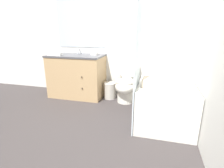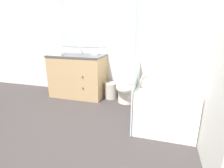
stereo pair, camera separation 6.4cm
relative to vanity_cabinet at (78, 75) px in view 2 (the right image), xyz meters
The scene contains 12 objects.
ground_plane 1.62m from the vanity_cabinet, 61.09° to the right, with size 14.00×14.00×0.00m, color #383333.
wall_back 1.16m from the vanity_cabinet, 22.60° to the left, with size 8.00×0.06×2.50m.
wall_right 2.29m from the vanity_cabinet, 14.67° to the right, with size 0.05×2.65×2.50m.
vanity_cabinet is the anchor object (origin of this frame).
sink_faucet 0.48m from the vanity_cabinet, 90.00° to the left, with size 0.14×0.12×0.12m.
toilet 0.99m from the vanity_cabinet, ahead, with size 0.36×0.63×0.82m.
bathtub 1.72m from the vanity_cabinet, 14.63° to the right, with size 0.74×1.44×0.57m.
shower_curtain 1.65m from the vanity_cabinet, 34.93° to the right, with size 0.01×0.56×1.94m.
wastebasket 0.72m from the vanity_cabinet, ahead, with size 0.23×0.23×0.30m.
tissue_box 0.57m from the vanity_cabinet, 13.67° to the left, with size 0.11×0.11×0.11m.
hand_towel_folded 0.58m from the vanity_cabinet, 157.28° to the right, with size 0.27×0.12×0.06m.
bath_towel_folded 1.72m from the vanity_cabinet, 28.06° to the right, with size 0.33×0.25×0.10m.
Camera 2 is at (0.83, -1.67, 1.26)m, focal length 28.00 mm.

